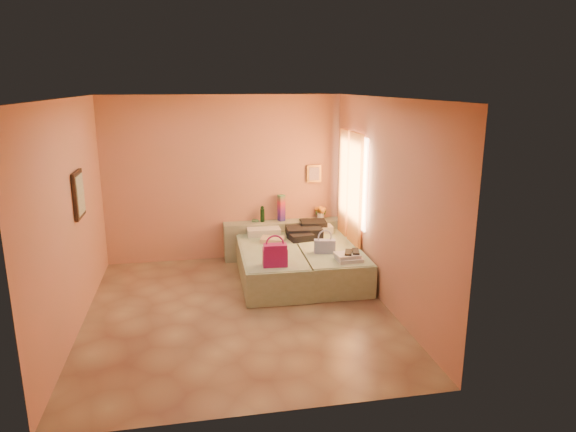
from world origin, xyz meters
name	(u,v)px	position (x,y,z in m)	size (l,w,h in m)	color
ground	(239,311)	(0.00, 0.00, 0.00)	(4.50, 4.50, 0.00)	#9D895E
room_walls	(247,172)	(0.21, 0.57, 1.79)	(4.02, 4.51, 2.81)	tan
headboard_ledge	(283,239)	(0.98, 2.10, 0.33)	(2.05, 0.30, 0.65)	gray
bed_left	(271,265)	(0.60, 1.05, 0.25)	(0.90, 2.00, 0.50)	#9FB894
bed_right	(327,261)	(1.50, 1.05, 0.25)	(0.90, 2.00, 0.50)	#9FB894
water_bottle	(262,214)	(0.63, 2.14, 0.78)	(0.07, 0.07, 0.26)	black
rainbow_box	(281,208)	(0.96, 2.15, 0.88)	(0.10, 0.10, 0.46)	#A91463
small_dish	(255,221)	(0.50, 2.17, 0.67)	(0.12, 0.12, 0.03)	#468055
green_book	(304,220)	(1.35, 2.07, 0.66)	(0.16, 0.12, 0.03)	#25462F
flower_vase	(321,211)	(1.66, 2.13, 0.79)	(0.21, 0.21, 0.28)	white
magenta_handbag	(275,255)	(0.55, 0.32, 0.66)	(0.34, 0.19, 0.32)	#A91463
khaki_garment	(273,239)	(0.69, 1.45, 0.53)	(0.37, 0.29, 0.06)	tan
clothes_pile	(307,230)	(1.31, 1.66, 0.60)	(0.64, 0.64, 0.19)	black
blue_handbag	(325,246)	(1.37, 0.74, 0.60)	(0.31, 0.13, 0.20)	#4359A2
towel_stack	(349,257)	(1.63, 0.33, 0.55)	(0.35, 0.30, 0.10)	silver
sandal_pair	(352,252)	(1.69, 0.37, 0.61)	(0.19, 0.25, 0.03)	black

